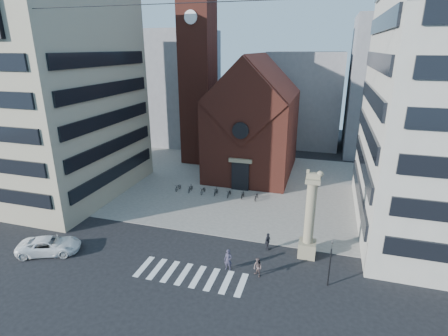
{
  "coord_description": "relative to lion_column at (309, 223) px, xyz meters",
  "views": [
    {
      "loc": [
        10.64,
        -26.76,
        18.82
      ],
      "look_at": [
        0.31,
        8.0,
        6.23
      ],
      "focal_mm": 28.0,
      "sensor_mm": 36.0,
      "label": 1
    }
  ],
  "objects": [
    {
      "name": "scooter_2",
      "position": [
        -14.52,
        11.25,
        -2.95
      ],
      "size": [
        0.63,
        1.75,
        0.91
      ],
      "primitive_type": "imported",
      "rotation": [
        0.0,
        0.0,
        -0.01
      ],
      "color": "black",
      "rests_on": "piazza"
    },
    {
      "name": "scooter_6",
      "position": [
        -7.18,
        11.25,
        -2.95
      ],
      "size": [
        0.63,
        1.75,
        0.91
      ],
      "primitive_type": "imported",
      "rotation": [
        0.0,
        0.0,
        -0.01
      ],
      "color": "black",
      "rests_on": "piazza"
    },
    {
      "name": "church",
      "position": [
        -10.01,
        22.04,
        4.53
      ],
      "size": [
        12.0,
        16.65,
        18.0
      ],
      "color": "maroon",
      "rests_on": "ground"
    },
    {
      "name": "bg_block_right",
      "position": [
        11.99,
        39.0,
        8.54
      ],
      "size": [
        16.0,
        14.0,
        24.0
      ],
      "primitive_type": "cube",
      "color": "gray",
      "rests_on": "ground"
    },
    {
      "name": "scooter_1",
      "position": [
        -16.35,
        11.25,
        -2.9
      ],
      "size": [
        0.5,
        1.69,
        1.01
      ],
      "primitive_type": "imported",
      "rotation": [
        0.0,
        0.0,
        -0.01
      ],
      "color": "black",
      "rests_on": "piazza"
    },
    {
      "name": "scooter_5",
      "position": [
        -9.01,
        11.25,
        -2.9
      ],
      "size": [
        0.5,
        1.69,
        1.01
      ],
      "primitive_type": "imported",
      "rotation": [
        0.0,
        0.0,
        -0.01
      ],
      "color": "black",
      "rests_on": "piazza"
    },
    {
      "name": "scooter_0",
      "position": [
        -18.19,
        11.25,
        -2.95
      ],
      "size": [
        0.63,
        1.75,
        0.91
      ],
      "primitive_type": "imported",
      "rotation": [
        0.0,
        0.0,
        -0.01
      ],
      "color": "black",
      "rests_on": "piazza"
    },
    {
      "name": "piazza",
      "position": [
        -10.01,
        16.0,
        -3.43
      ],
      "size": [
        46.0,
        30.0,
        0.05
      ],
      "primitive_type": "cube",
      "color": "gray",
      "rests_on": "ground"
    },
    {
      "name": "bg_block_left",
      "position": [
        -30.01,
        37.0,
        7.54
      ],
      "size": [
        16.0,
        14.0,
        22.0
      ],
      "primitive_type": "cube",
      "color": "gray",
      "rests_on": "ground"
    },
    {
      "name": "pedestrian_0",
      "position": [
        -6.57,
        -4.23,
        -2.47
      ],
      "size": [
        0.74,
        0.51,
        1.98
      ],
      "primitive_type": "imported",
      "rotation": [
        0.0,
        0.0,
        -0.05
      ],
      "color": "#332F42",
      "rests_on": "ground"
    },
    {
      "name": "bg_block_mid",
      "position": [
        -4.01,
        42.0,
        5.54
      ],
      "size": [
        14.0,
        12.0,
        18.0
      ],
      "primitive_type": "cube",
      "color": "gray",
      "rests_on": "ground"
    },
    {
      "name": "scooter_4",
      "position": [
        -10.85,
        11.25,
        -2.95
      ],
      "size": [
        0.63,
        1.75,
        0.91
      ],
      "primitive_type": "imported",
      "rotation": [
        0.0,
        0.0,
        -0.01
      ],
      "color": "black",
      "rests_on": "piazza"
    },
    {
      "name": "building_left",
      "position": [
        -34.01,
        7.0,
        9.54
      ],
      "size": [
        18.0,
        20.0,
        26.0
      ],
      "primitive_type": "cube",
      "color": "gray",
      "rests_on": "ground"
    },
    {
      "name": "traffic_light",
      "position": [
        1.99,
        -4.0,
        -1.17
      ],
      "size": [
        0.13,
        0.16,
        4.3
      ],
      "color": "black",
      "rests_on": "ground"
    },
    {
      "name": "zebra_crossing",
      "position": [
        -9.46,
        -6.0,
        -3.45
      ],
      "size": [
        10.2,
        3.2,
        0.01
      ],
      "primitive_type": null,
      "color": "white",
      "rests_on": "ground"
    },
    {
      "name": "pedestrian_1",
      "position": [
        -3.87,
        -4.43,
        -2.59
      ],
      "size": [
        1.07,
        1.03,
        1.74
      ],
      "primitive_type": "imported",
      "rotation": [
        0.0,
        0.0,
        -0.64
      ],
      "color": "#5D4C4B",
      "rests_on": "ground"
    },
    {
      "name": "ground",
      "position": [
        -10.01,
        -3.0,
        -3.46
      ],
      "size": [
        120.0,
        120.0,
        0.0
      ],
      "primitive_type": "plane",
      "color": "black",
      "rests_on": "ground"
    },
    {
      "name": "white_car",
      "position": [
        -23.79,
        -6.54,
        -2.67
      ],
      "size": [
        6.24,
        4.59,
        1.58
      ],
      "primitive_type": "imported",
      "rotation": [
        0.0,
        0.0,
        1.96
      ],
      "color": "white",
      "rests_on": "ground"
    },
    {
      "name": "campanile",
      "position": [
        -20.01,
        25.0,
        12.28
      ],
      "size": [
        5.5,
        5.5,
        31.2
      ],
      "color": "maroon",
      "rests_on": "ground"
    },
    {
      "name": "lion_column",
      "position": [
        0.0,
        0.0,
        0.0
      ],
      "size": [
        1.63,
        1.6,
        8.68
      ],
      "color": "gray",
      "rests_on": "ground"
    },
    {
      "name": "scooter_3",
      "position": [
        -12.68,
        11.25,
        -2.9
      ],
      "size": [
        0.5,
        1.69,
        1.01
      ],
      "primitive_type": "imported",
      "rotation": [
        0.0,
        0.0,
        -0.01
      ],
      "color": "black",
      "rests_on": "piazza"
    },
    {
      "name": "pedestrian_2",
      "position": [
        -3.77,
        -0.0,
        -2.57
      ],
      "size": [
        0.73,
        1.13,
        1.78
      ],
      "primitive_type": "imported",
      "rotation": [
        0.0,
        0.0,
        1.26
      ],
      "color": "#25252D",
      "rests_on": "ground"
    }
  ]
}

